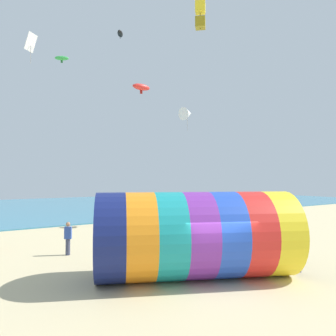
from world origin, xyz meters
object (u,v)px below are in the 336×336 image
object	(u,v)px
kite_green_parafoil	(62,58)
kite_black_parafoil	(120,34)
bystander_mid_beach	(144,225)
kite_white_delta	(187,113)
giant_inflatable_tube	(196,235)
kite_yellow_box	(200,15)
beach_flag	(275,217)
kite_white_diamond	(31,43)
kite_red_parafoil	(141,87)
bystander_near_water	(68,238)
kite_handler	(298,251)

from	to	relation	value
kite_green_parafoil	kite_black_parafoil	bearing A→B (deg)	12.03
bystander_mid_beach	kite_white_delta	bearing A→B (deg)	29.82
giant_inflatable_tube	kite_yellow_box	bearing A→B (deg)	44.64
kite_green_parafoil	kite_yellow_box	size ratio (longest dim) A/B	0.72
kite_white_delta	giant_inflatable_tube	bearing A→B (deg)	-126.57
kite_white_delta	beach_flag	distance (m)	14.79
kite_white_diamond	kite_black_parafoil	distance (m)	7.78
kite_red_parafoil	kite_black_parafoil	xyz separation A→B (m)	(-0.13, 3.05, 4.84)
kite_red_parafoil	bystander_near_water	bearing A→B (deg)	-160.97
kite_handler	kite_red_parafoil	distance (m)	14.52
kite_white_delta	kite_yellow_box	bearing A→B (deg)	-125.07
kite_white_diamond	kite_black_parafoil	bearing A→B (deg)	16.45
beach_flag	kite_green_parafoil	bearing A→B (deg)	128.52
kite_yellow_box	bystander_mid_beach	world-z (taller)	kite_yellow_box
kite_red_parafoil	kite_white_diamond	xyz separation A→B (m)	(-7.00, 1.02, 1.80)
bystander_near_water	kite_black_parafoil	bearing A→B (deg)	42.38
kite_black_parafoil	beach_flag	world-z (taller)	kite_black_parafoil
bystander_mid_beach	beach_flag	size ratio (longest dim) A/B	0.78
kite_handler	kite_green_parafoil	distance (m)	18.27
kite_green_parafoil	bystander_mid_beach	world-z (taller)	kite_green_parafoil
kite_white_diamond	kite_black_parafoil	size ratio (longest dim) A/B	1.53
kite_handler	kite_red_parafoil	xyz separation A→B (m)	(-1.78, 10.82, 9.52)
kite_white_diamond	kite_black_parafoil	world-z (taller)	kite_black_parafoil
kite_yellow_box	bystander_near_water	bearing A→B (deg)	131.07
kite_red_parafoil	bystander_mid_beach	world-z (taller)	kite_red_parafoil
kite_red_parafoil	bystander_near_water	xyz separation A→B (m)	(-5.59, -1.93, -9.51)
kite_black_parafoil	beach_flag	size ratio (longest dim) A/B	0.51
kite_green_parafoil	kite_white_delta	bearing A→B (deg)	7.79
kite_white_diamond	kite_handler	bearing A→B (deg)	-53.42
giant_inflatable_tube	beach_flag	world-z (taller)	giant_inflatable_tube
giant_inflatable_tube	kite_handler	bearing A→B (deg)	-23.31
giant_inflatable_tube	kite_handler	world-z (taller)	giant_inflatable_tube
giant_inflatable_tube	kite_green_parafoil	xyz separation A→B (m)	(-2.36, 11.01, 10.27)
kite_handler	kite_black_parafoil	bearing A→B (deg)	97.88
beach_flag	kite_black_parafoil	bearing A→B (deg)	107.33
kite_black_parafoil	giant_inflatable_tube	bearing A→B (deg)	-101.15
bystander_mid_beach	kite_yellow_box	bearing A→B (deg)	-97.60
giant_inflatable_tube	bystander_mid_beach	xyz separation A→B (m)	(2.59, 8.73, -0.84)
kite_yellow_box	beach_flag	world-z (taller)	kite_yellow_box
giant_inflatable_tube	kite_green_parafoil	world-z (taller)	kite_green_parafoil
kite_green_parafoil	bystander_near_water	distance (m)	11.85
bystander_mid_beach	beach_flag	xyz separation A→B (m)	(3.35, -8.13, 1.11)
beach_flag	kite_handler	bearing A→B (deg)	-123.85
kite_handler	bystander_mid_beach	size ratio (longest dim) A/B	0.96
kite_black_parafoil	beach_flag	distance (m)	17.82
kite_black_parafoil	bystander_near_water	world-z (taller)	kite_black_parafoil
kite_white_delta	kite_black_parafoil	bearing A→B (deg)	-175.13
giant_inflatable_tube	kite_yellow_box	distance (m)	10.62
kite_black_parafoil	kite_white_diamond	bearing A→B (deg)	-163.55
kite_yellow_box	bystander_mid_beach	distance (m)	13.31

